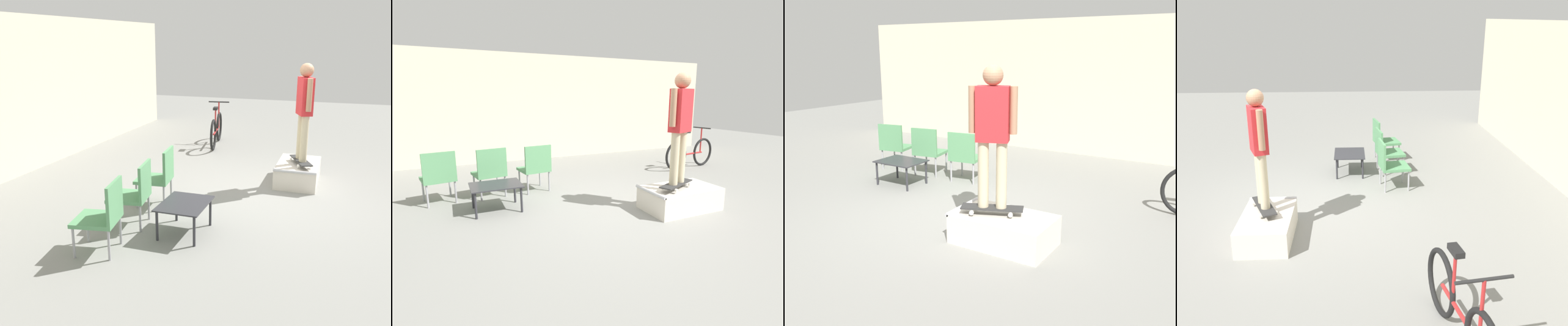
% 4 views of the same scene
% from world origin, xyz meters
% --- Properties ---
extents(ground_plane, '(24.00, 24.00, 0.00)m').
position_xyz_m(ground_plane, '(0.00, 0.00, 0.00)').
color(ground_plane, gray).
extents(skate_ramp_box, '(1.22, 0.73, 0.39)m').
position_xyz_m(skate_ramp_box, '(0.92, -0.49, 0.19)').
color(skate_ramp_box, silver).
rests_on(skate_ramp_box, ground_plane).
extents(skateboard_on_ramp, '(0.77, 0.48, 0.07)m').
position_xyz_m(skateboard_on_ramp, '(0.79, -0.54, 0.45)').
color(skateboard_on_ramp, '#2D2D2D').
rests_on(skateboard_on_ramp, skate_ramp_box).
extents(person_skater, '(0.54, 0.32, 1.69)m').
position_xyz_m(person_skater, '(0.79, -0.54, 1.46)').
color(person_skater, '#C6B793').
rests_on(person_skater, skateboard_on_ramp).
extents(coffee_table, '(0.79, 0.61, 0.43)m').
position_xyz_m(coffee_table, '(-1.80, 0.71, 0.38)').
color(coffee_table, '#2D2D33').
rests_on(coffee_table, ground_plane).
extents(patio_chair_left, '(0.61, 0.61, 0.92)m').
position_xyz_m(patio_chair_left, '(-2.63, 1.45, 0.51)').
color(patio_chair_left, '#99999E').
rests_on(patio_chair_left, ground_plane).
extents(patio_chair_center, '(0.60, 0.60, 0.92)m').
position_xyz_m(patio_chair_center, '(-1.78, 1.45, 0.51)').
color(patio_chair_center, '#99999E').
rests_on(patio_chair_center, ground_plane).
extents(patio_chair_right, '(0.59, 0.59, 0.92)m').
position_xyz_m(patio_chair_right, '(-0.94, 1.45, 0.51)').
color(patio_chair_right, '#99999E').
rests_on(patio_chair_right, ground_plane).
extents(bicycle, '(1.78, 0.52, 1.03)m').
position_xyz_m(bicycle, '(3.22, 1.75, 0.39)').
color(bicycle, black).
rests_on(bicycle, ground_plane).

